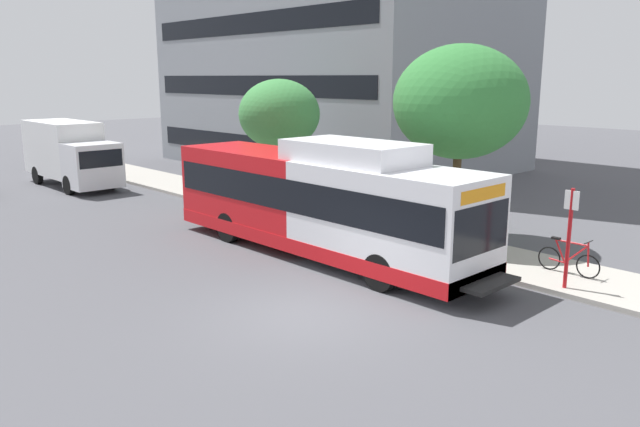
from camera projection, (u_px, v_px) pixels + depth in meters
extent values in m
plane|color=#4C4C51|center=(141.00, 248.00, 20.17)|extent=(120.00, 120.00, 0.00)
cube|color=#A8A399|center=(337.00, 222.00, 23.42)|extent=(3.00, 56.00, 0.14)
cube|color=white|center=(390.00, 217.00, 17.03)|extent=(2.54, 5.80, 2.73)
cube|color=red|center=(260.00, 190.00, 21.15)|extent=(2.54, 5.80, 2.73)
cube|color=red|center=(318.00, 238.00, 19.34)|extent=(2.57, 11.60, 0.44)
cube|color=black|center=(318.00, 190.00, 19.02)|extent=(2.58, 11.25, 0.96)
cube|color=black|center=(480.00, 229.00, 14.96)|extent=(2.34, 0.10, 1.24)
cube|color=orange|center=(483.00, 194.00, 14.77)|extent=(1.91, 0.08, 0.32)
cube|color=white|center=(352.00, 152.00, 17.71)|extent=(2.16, 4.06, 0.60)
cube|color=black|center=(491.00, 284.00, 14.97)|extent=(1.78, 0.60, 0.10)
cylinder|color=black|center=(381.00, 272.00, 16.04)|extent=(0.30, 1.00, 1.00)
cylinder|color=black|center=(433.00, 255.00, 17.55)|extent=(0.30, 1.00, 1.00)
cylinder|color=black|center=(229.00, 227.00, 20.86)|extent=(0.30, 1.00, 1.00)
cylinder|color=black|center=(280.00, 217.00, 22.37)|extent=(0.30, 1.00, 1.00)
cylinder|color=red|center=(569.00, 239.00, 15.67)|extent=(0.10, 0.10, 2.60)
cube|color=white|center=(572.00, 200.00, 15.44)|extent=(0.04, 0.36, 0.48)
torus|color=black|center=(588.00, 267.00, 16.60)|extent=(0.04, 0.66, 0.66)
torus|color=black|center=(549.00, 258.00, 17.38)|extent=(0.04, 0.66, 0.66)
cylinder|color=#B2191E|center=(576.00, 254.00, 16.79)|extent=(0.05, 0.64, 0.64)
cylinder|color=#B2191E|center=(560.00, 251.00, 17.11)|extent=(0.05, 0.34, 0.62)
cylinder|color=#B2191E|center=(572.00, 243.00, 16.83)|extent=(0.05, 0.90, 0.05)
cylinder|color=#B2191E|center=(557.00, 260.00, 17.22)|extent=(0.05, 0.45, 0.08)
cylinder|color=#B2191E|center=(588.00, 255.00, 16.54)|extent=(0.05, 0.10, 0.67)
cylinder|color=black|center=(588.00, 242.00, 16.49)|extent=(0.52, 0.03, 0.03)
cube|color=black|center=(556.00, 238.00, 17.14)|extent=(0.12, 0.24, 0.06)
cylinder|color=#4C3823|center=(456.00, 195.00, 20.67)|extent=(0.28, 0.28, 2.89)
ellipsoid|color=#337A38|center=(460.00, 102.00, 20.01)|extent=(4.33, 4.33, 3.68)
cylinder|color=#4C3823|center=(280.00, 173.00, 26.80)|extent=(0.28, 0.28, 2.48)
ellipsoid|color=#3D8442|center=(279.00, 114.00, 26.26)|extent=(3.45, 3.45, 2.93)
cube|color=silver|center=(93.00, 165.00, 29.43)|extent=(2.30, 2.00, 2.10)
cube|color=white|center=(63.00, 148.00, 31.80)|extent=(2.30, 5.00, 2.70)
cube|color=black|center=(101.00, 159.00, 28.65)|extent=(2.07, 0.08, 0.80)
cylinder|color=black|center=(69.00, 185.00, 29.24)|extent=(0.26, 0.92, 0.92)
cylinder|color=black|center=(111.00, 180.00, 30.62)|extent=(0.26, 0.92, 0.92)
cylinder|color=black|center=(37.00, 175.00, 32.19)|extent=(0.26, 0.92, 0.92)
cylinder|color=black|center=(77.00, 171.00, 33.57)|extent=(0.26, 0.92, 0.92)
cube|color=black|center=(336.00, 138.00, 39.60)|extent=(13.45, 18.79, 1.10)
cube|color=black|center=(336.00, 85.00, 38.89)|extent=(13.45, 18.79, 1.10)
cube|color=black|center=(337.00, 30.00, 38.17)|extent=(13.45, 18.79, 1.10)
cylinder|color=#B7B7BC|center=(171.00, 104.00, 46.92)|extent=(1.10, 1.10, 6.99)
cylinder|color=#B7B7BC|center=(166.00, 7.00, 45.42)|extent=(0.91, 0.91, 6.99)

